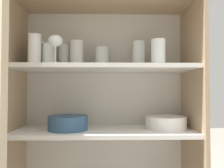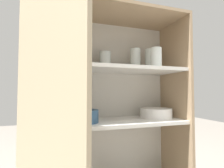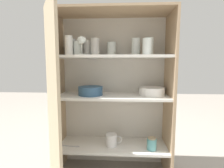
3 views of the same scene
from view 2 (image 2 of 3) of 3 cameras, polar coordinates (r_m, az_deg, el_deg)
name	(u,v)px [view 2 (image 2 of 3)]	position (r m, az deg, el deg)	size (l,w,h in m)	color
cupboard_back_panel	(104,118)	(1.20, -2.73, -11.04)	(0.91, 0.02, 1.29)	silver
cupboard_side_left	(27,126)	(1.02, -25.95, -12.35)	(0.02, 0.34, 1.29)	tan
cupboard_side_right	(175,118)	(1.26, 19.77, -10.51)	(0.02, 0.34, 1.29)	tan
cupboard_top_panel	(111,14)	(1.14, -0.41, 22.00)	(0.91, 0.34, 0.02)	tan
shelf_board_middle	(111,122)	(1.05, -0.43, -12.41)	(0.88, 0.30, 0.02)	white
shelf_board_upper	(111,69)	(1.05, -0.42, 4.85)	(0.88, 0.30, 0.02)	white
cupboard_door	(44,145)	(0.65, -21.24, -18.18)	(0.24, 0.41, 1.29)	tan
tumbler_glass_0	(50,54)	(1.06, -19.51, 9.14)	(0.08, 0.08, 0.13)	white
tumbler_glass_1	(85,56)	(1.08, -8.78, 8.97)	(0.07, 0.07, 0.14)	white
tumbler_glass_2	(156,58)	(1.08, 14.21, 8.36)	(0.07, 0.07, 0.12)	white
tumbler_glass_3	(72,58)	(1.11, -12.86, 8.30)	(0.07, 0.07, 0.13)	white
tumbler_glass_4	(135,59)	(1.16, 7.64, 8.02)	(0.07, 0.07, 0.14)	white
tumbler_glass_5	(105,60)	(1.13, -2.26, 7.70)	(0.07, 0.07, 0.11)	white
tumbler_glass_6	(53,49)	(0.96, -18.76, 10.72)	(0.06, 0.06, 0.14)	white
tumbler_glass_7	(63,55)	(1.00, -15.75, 9.06)	(0.06, 0.06, 0.11)	white
tumbler_glass_8	(150,60)	(1.21, 12.42, 7.75)	(0.07, 0.07, 0.14)	white
wine_glass_0	(74,45)	(0.95, -12.33, 12.41)	(0.07, 0.07, 0.14)	white
plate_stack_white	(156,113)	(1.19, 14.14, -9.17)	(0.21, 0.21, 0.06)	white
mixing_bowl_large	(81,116)	(1.00, -10.11, -10.16)	(0.19, 0.19, 0.07)	#33567A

